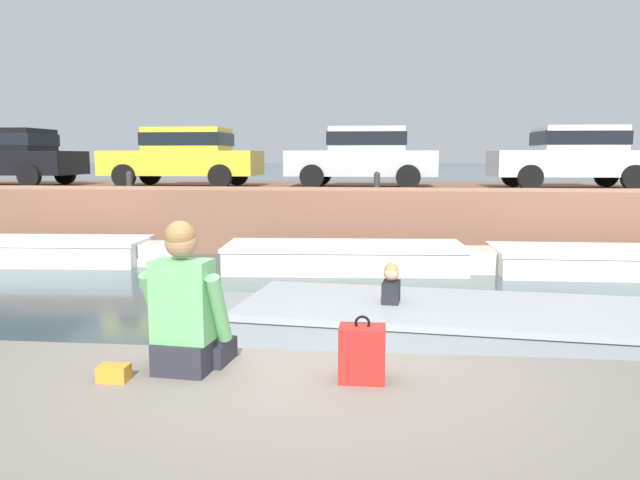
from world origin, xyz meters
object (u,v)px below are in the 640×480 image
(person_seated_left, at_px, (186,313))
(backpack_on_ledge, at_px, (362,354))
(boat_moored_central_cream, at_px, (356,257))
(bottle_drink, at_px, (207,353))
(motorboat_passing, at_px, (432,328))
(mooring_bollard_west, at_px, (129,179))
(car_centre_silver, at_px, (364,154))
(car_right_inner_white, at_px, (574,154))
(car_leftmost_black, at_px, (5,155))
(car_left_inner_yellow, at_px, (185,155))
(boat_moored_west_white, at_px, (55,251))
(mooring_bollard_mid, at_px, (377,180))

(person_seated_left, xyz_separation_m, backpack_on_ledge, (1.12, -0.08, -0.20))
(boat_moored_central_cream, bearing_deg, bottle_drink, -93.71)
(motorboat_passing, xyz_separation_m, mooring_bollard_west, (-6.80, 7.37, 1.48))
(person_seated_left, distance_m, backpack_on_ledge, 1.14)
(car_centre_silver, height_order, person_seated_left, car_centre_silver)
(car_centre_silver, distance_m, car_right_inner_white, 5.23)
(car_leftmost_black, bearing_deg, car_left_inner_yellow, -0.01)
(boat_moored_central_cream, height_order, car_left_inner_yellow, car_left_inner_yellow)
(motorboat_passing, distance_m, person_seated_left, 4.19)
(boat_moored_west_white, height_order, boat_moored_central_cream, boat_moored_central_cream)
(car_leftmost_black, bearing_deg, mooring_bollard_west, -20.23)
(bottle_drink, bearing_deg, car_centre_silver, 87.25)
(car_leftmost_black, relative_size, car_left_inner_yellow, 1.00)
(car_right_inner_white, distance_m, person_seated_left, 13.89)
(boat_moored_west_white, distance_m, car_leftmost_black, 5.08)
(backpack_on_ledge, bearing_deg, car_right_inner_white, 69.03)
(car_left_inner_yellow, xyz_separation_m, person_seated_left, (4.05, -12.51, -1.03))
(boat_moored_west_white, height_order, car_centre_silver, car_centre_silver)
(boat_moored_west_white, xyz_separation_m, bottle_drink, (6.06, -9.08, 0.80))
(car_right_inner_white, bearing_deg, car_centre_silver, -179.97)
(mooring_bollard_mid, bearing_deg, car_leftmost_black, 171.48)
(boat_moored_west_white, bearing_deg, backpack_on_ledge, -52.53)
(car_centre_silver, xyz_separation_m, mooring_bollard_mid, (0.36, -1.52, -0.61))
(boat_moored_west_white, height_order, mooring_bollard_west, mooring_bollard_west)
(bottle_drink, distance_m, backpack_on_ledge, 1.02)
(boat_moored_west_white, relative_size, boat_moored_central_cream, 0.90)
(motorboat_passing, height_order, bottle_drink, bottle_drink)
(boat_moored_west_white, bearing_deg, mooring_bollard_mid, 14.77)
(motorboat_passing, relative_size, person_seated_left, 6.43)
(mooring_bollard_mid, relative_size, bottle_drink, 2.18)
(motorboat_passing, height_order, backpack_on_ledge, backpack_on_ledge)
(mooring_bollard_west, distance_m, mooring_bollard_mid, 6.04)
(motorboat_passing, bearing_deg, boat_moored_central_cream, 102.18)
(person_seated_left, relative_size, backpack_on_ledge, 2.37)
(car_right_inner_white, distance_m, bottle_drink, 13.82)
(car_centre_silver, xyz_separation_m, mooring_bollard_west, (-5.68, -1.52, -0.61))
(boat_moored_west_white, relative_size, car_centre_silver, 1.39)
(backpack_on_ledge, bearing_deg, person_seated_left, 176.00)
(mooring_bollard_west, xyz_separation_m, bottle_drink, (5.08, -10.93, -0.70))
(car_left_inner_yellow, xyz_separation_m, backpack_on_ledge, (5.17, -12.59, -1.24))
(person_seated_left, height_order, backpack_on_ledge, person_seated_left)
(motorboat_passing, bearing_deg, backpack_on_ledge, -100.96)
(motorboat_passing, bearing_deg, mooring_bollard_west, 132.72)
(mooring_bollard_mid, distance_m, backpack_on_ledge, 11.08)
(mooring_bollard_west, xyz_separation_m, person_seated_left, (4.96, -10.98, -0.43))
(boat_moored_west_white, bearing_deg, boat_moored_central_cream, -1.75)
(car_centre_silver, xyz_separation_m, car_right_inner_white, (5.23, 0.00, -0.00))
(boat_moored_west_white, height_order, backpack_on_ledge, backpack_on_ledge)
(mooring_bollard_mid, xyz_separation_m, backpack_on_ledge, (0.05, -11.06, -0.63))
(car_left_inner_yellow, height_order, backpack_on_ledge, car_left_inner_yellow)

